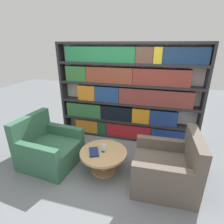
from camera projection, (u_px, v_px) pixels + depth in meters
ground_plane at (109, 178)px, 2.89m from camera, size 14.00×14.00×0.00m
bookshelf at (127, 94)px, 3.80m from camera, size 3.08×0.30×2.12m
armchair_left at (49, 148)px, 3.19m from camera, size 0.99×0.96×0.89m
armchair_right at (167, 169)px, 2.68m from camera, size 0.95×0.91×0.89m
coffee_table at (103, 157)px, 2.98m from camera, size 0.80×0.80×0.38m
table_sign at (103, 148)px, 2.92m from camera, size 0.09×0.06×0.14m
stray_book at (94, 152)px, 2.90m from camera, size 0.25×0.30×0.03m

